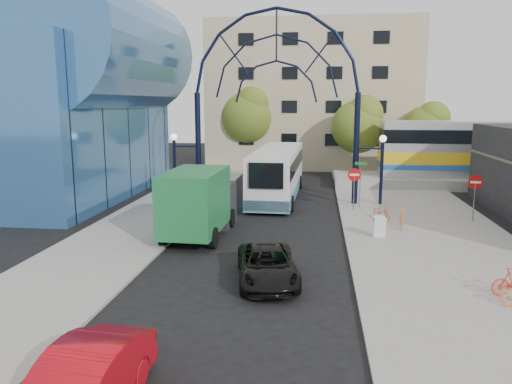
# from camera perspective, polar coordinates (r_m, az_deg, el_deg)

# --- Properties ---
(ground) EXTENTS (120.00, 120.00, 0.00)m
(ground) POSITION_cam_1_polar(r_m,az_deg,el_deg) (18.71, -1.44, -9.82)
(ground) COLOR black
(ground) RESTS_ON ground
(sidewalk_east) EXTENTS (8.00, 56.00, 0.12)m
(sidewalk_east) POSITION_cam_1_polar(r_m,az_deg,el_deg) (22.95, 20.45, -6.50)
(sidewalk_east) COLOR gray
(sidewalk_east) RESTS_ON ground
(plaza_west) EXTENTS (5.00, 50.00, 0.12)m
(plaza_west) POSITION_cam_1_polar(r_m,az_deg,el_deg) (25.88, -13.86, -4.28)
(plaza_west) COLOR gray
(plaza_west) RESTS_ON ground
(gateway_arch) EXTENTS (13.64, 0.44, 12.10)m
(gateway_arch) POSITION_cam_1_polar(r_m,az_deg,el_deg) (31.56, 2.33, 14.13)
(gateway_arch) COLOR black
(gateway_arch) RESTS_ON ground
(stop_sign) EXTENTS (0.80, 0.07, 2.50)m
(stop_sign) POSITION_cam_1_polar(r_m,az_deg,el_deg) (29.79, 11.16, 1.51)
(stop_sign) COLOR slate
(stop_sign) RESTS_ON sidewalk_east
(do_not_enter_sign) EXTENTS (0.76, 0.07, 2.48)m
(do_not_enter_sign) POSITION_cam_1_polar(r_m,az_deg,el_deg) (28.98, 23.76, 0.56)
(do_not_enter_sign) COLOR slate
(do_not_enter_sign) RESTS_ON sidewalk_east
(street_name_sign) EXTENTS (0.70, 0.70, 2.80)m
(street_name_sign) POSITION_cam_1_polar(r_m,az_deg,el_deg) (30.40, 11.85, 1.92)
(street_name_sign) COLOR slate
(street_name_sign) RESTS_ON sidewalk_east
(sandwich_board) EXTENTS (0.55, 0.61, 0.99)m
(sandwich_board) POSITION_cam_1_polar(r_m,az_deg,el_deg) (24.22, 13.94, -3.61)
(sandwich_board) COLOR white
(sandwich_board) RESTS_ON sidewalk_east
(transit_hall) EXTENTS (16.50, 18.00, 14.50)m
(transit_hall) POSITION_cam_1_polar(r_m,az_deg,el_deg) (37.00, -22.28, 9.94)
(transit_hall) COLOR #316197
(transit_hall) RESTS_ON ground
(apartment_block) EXTENTS (20.00, 12.10, 14.00)m
(apartment_block) POSITION_cam_1_polar(r_m,az_deg,el_deg) (52.36, 6.46, 10.83)
(apartment_block) COLOR tan
(apartment_block) RESTS_ON ground
(tree_north_a) EXTENTS (4.48, 4.48, 7.00)m
(tree_north_a) POSITION_cam_1_polar(r_m,az_deg,el_deg) (43.49, 11.75, 7.65)
(tree_north_a) COLOR #382314
(tree_north_a) RESTS_ON ground
(tree_north_b) EXTENTS (5.12, 5.12, 8.00)m
(tree_north_b) POSITION_cam_1_polar(r_m,az_deg,el_deg) (47.76, -0.80, 8.87)
(tree_north_b) COLOR #382314
(tree_north_b) RESTS_ON ground
(tree_north_c) EXTENTS (4.16, 4.16, 6.50)m
(tree_north_c) POSITION_cam_1_polar(r_m,az_deg,el_deg) (46.34, 19.00, 7.05)
(tree_north_c) COLOR #382314
(tree_north_c) RESTS_ON ground
(city_bus) EXTENTS (3.10, 12.12, 3.31)m
(city_bus) POSITION_cam_1_polar(r_m,az_deg,el_deg) (33.79, 2.46, 2.27)
(city_bus) COLOR silver
(city_bus) RESTS_ON ground
(green_truck) EXTENTS (2.71, 6.62, 3.30)m
(green_truck) POSITION_cam_1_polar(r_m,az_deg,el_deg) (24.23, -6.44, -1.17)
(green_truck) COLOR black
(green_truck) RESTS_ON ground
(black_suv) EXTENTS (2.81, 4.77, 1.24)m
(black_suv) POSITION_cam_1_polar(r_m,az_deg,el_deg) (18.15, 1.29, -8.38)
(black_suv) COLOR black
(black_suv) RESTS_ON ground
(bike_near_a) EXTENTS (1.17, 1.60, 0.80)m
(bike_near_a) POSITION_cam_1_polar(r_m,az_deg,el_deg) (28.06, 14.20, -2.20)
(bike_near_a) COLOR orange
(bike_near_a) RESTS_ON sidewalk_east
(bike_near_b) EXTENTS (0.67, 1.74, 1.02)m
(bike_near_b) POSITION_cam_1_polar(r_m,az_deg,el_deg) (26.39, 16.28, -2.84)
(bike_near_b) COLOR orange
(bike_near_b) RESTS_ON sidewalk_east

